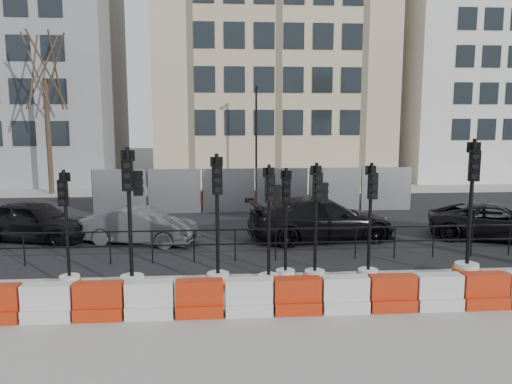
{
  "coord_description": "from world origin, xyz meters",
  "views": [
    {
      "loc": [
        -1.69,
        -13.03,
        4.19
      ],
      "look_at": [
        -0.45,
        3.0,
        1.82
      ],
      "focal_mm": 35.0,
      "sensor_mm": 36.0,
      "label": 1
    }
  ],
  "objects": [
    {
      "name": "barrier_row",
      "position": [
        -0.0,
        -2.8,
        0.37
      ],
      "size": [
        13.6,
        0.5,
        0.8
      ],
      "color": "red",
      "rests_on": "ground"
    },
    {
      "name": "sidewalk_far",
      "position": [
        0.0,
        16.0,
        0.01
      ],
      "size": [
        40.0,
        4.0,
        0.02
      ],
      "primitive_type": "cube",
      "color": "gray",
      "rests_on": "ground"
    },
    {
      "name": "traffic_signal_a",
      "position": [
        -5.36,
        -0.88,
        0.62
      ],
      "size": [
        0.59,
        0.59,
        2.98
      ],
      "rotation": [
        0.0,
        0.0,
        -0.08
      ],
      "color": "silver",
      "rests_on": "ground"
    },
    {
      "name": "car_c",
      "position": [
        1.89,
        3.67,
        0.75
      ],
      "size": [
        3.33,
        5.64,
        1.49
      ],
      "primitive_type": "imported",
      "rotation": [
        0.0,
        0.0,
        1.69
      ],
      "color": "black",
      "rests_on": "ground"
    },
    {
      "name": "lamp_post_far",
      "position": [
        0.5,
        14.98,
        3.22
      ],
      "size": [
        0.12,
        0.56,
        6.0
      ],
      "color": "black",
      "rests_on": "ground"
    },
    {
      "name": "traffic_signal_c",
      "position": [
        -1.71,
        -1.1,
        0.69
      ],
      "size": [
        0.66,
        0.66,
        3.36
      ],
      "rotation": [
        0.0,
        0.0,
        0.05
      ],
      "color": "silver",
      "rests_on": "ground"
    },
    {
      "name": "road",
      "position": [
        0.0,
        7.0,
        0.01
      ],
      "size": [
        40.0,
        14.0,
        0.03
      ],
      "primitive_type": "cube",
      "color": "black",
      "rests_on": "ground"
    },
    {
      "name": "traffic_signal_b",
      "position": [
        -3.77,
        -1.23,
        0.84
      ],
      "size": [
        0.7,
        0.7,
        3.54
      ],
      "rotation": [
        0.0,
        0.0,
        0.06
      ],
      "color": "silver",
      "rests_on": "ground"
    },
    {
      "name": "car_d",
      "position": [
        7.96,
        3.28,
        0.62
      ],
      "size": [
        5.02,
        5.85,
        1.25
      ],
      "primitive_type": "imported",
      "rotation": [
        0.0,
        0.0,
        1.21
      ],
      "color": "black",
      "rests_on": "ground"
    },
    {
      "name": "heras_fencing",
      "position": [
        -0.01,
        9.8,
        0.68
      ],
      "size": [
        14.33,
        1.72,
        2.0
      ],
      "color": "gray",
      "rests_on": "ground"
    },
    {
      "name": "building_grey",
      "position": [
        -14.0,
        21.99,
        7.0
      ],
      "size": [
        11.0,
        9.06,
        14.0
      ],
      "color": "gray",
      "rests_on": "ground"
    },
    {
      "name": "traffic_signal_g",
      "position": [
        2.13,
        -0.99,
        0.64
      ],
      "size": [
        0.61,
        0.61,
        3.11
      ],
      "rotation": [
        0.0,
        0.0,
        0.08
      ],
      "color": "silver",
      "rests_on": "ground"
    },
    {
      "name": "car_a",
      "position": [
        -7.98,
        4.28,
        0.71
      ],
      "size": [
        3.79,
        5.04,
        1.43
      ],
      "primitive_type": "imported",
      "rotation": [
        0.0,
        0.0,
        1.31
      ],
      "color": "black",
      "rests_on": "ground"
    },
    {
      "name": "tree_bare_far",
      "position": [
        -11.0,
        15.5,
        6.65
      ],
      "size": [
        2.0,
        2.0,
        9.0
      ],
      "color": "#473828",
      "rests_on": "ground"
    },
    {
      "name": "building_cream",
      "position": [
        2.0,
        21.99,
        9.0
      ],
      "size": [
        15.0,
        10.06,
        18.0
      ],
      "color": "#C4B88F",
      "rests_on": "ground"
    },
    {
      "name": "traffic_signal_f",
      "position": [
        0.75,
        -0.99,
        0.74
      ],
      "size": [
        0.61,
        0.61,
        3.12
      ],
      "rotation": [
        0.0,
        0.0,
        0.08
      ],
      "color": "silver",
      "rests_on": "ground"
    },
    {
      "name": "ground",
      "position": [
        0.0,
        0.0,
        0.0
      ],
      "size": [
        120.0,
        120.0,
        0.0
      ],
      "primitive_type": "plane",
      "color": "#51514C",
      "rests_on": "ground"
    },
    {
      "name": "traffic_signal_h",
      "position": [
        4.78,
        -0.91,
        0.76
      ],
      "size": [
        0.73,
        0.73,
        3.69
      ],
      "rotation": [
        0.0,
        0.0,
        -0.29
      ],
      "color": "silver",
      "rests_on": "ground"
    },
    {
      "name": "sidewalk_near",
      "position": [
        0.0,
        -3.0,
        0.01
      ],
      "size": [
        40.0,
        6.0,
        0.02
      ],
      "primitive_type": "cube",
      "color": "gray",
      "rests_on": "ground"
    },
    {
      "name": "car_b",
      "position": [
        -4.31,
        3.63,
        0.62
      ],
      "size": [
        3.26,
        4.45,
        1.24
      ],
      "primitive_type": "imported",
      "rotation": [
        0.0,
        0.0,
        1.3
      ],
      "color": "#47464B",
      "rests_on": "ground"
    },
    {
      "name": "kerb_railing",
      "position": [
        0.0,
        1.2,
        0.69
      ],
      "size": [
        18.0,
        0.04,
        1.0
      ],
      "color": "black",
      "rests_on": "ground"
    },
    {
      "name": "traffic_signal_d",
      "position": [
        -0.45,
        -1.23,
        0.74
      ],
      "size": [
        0.61,
        0.61,
        3.1
      ],
      "rotation": [
        0.0,
        0.0,
        0.1
      ],
      "color": "silver",
      "rests_on": "ground"
    },
    {
      "name": "building_white",
      "position": [
        17.0,
        21.99,
        8.0
      ],
      "size": [
        12.0,
        9.06,
        16.0
      ],
      "color": "silver",
      "rests_on": "ground"
    },
    {
      "name": "traffic_signal_e",
      "position": [
        0.01,
        -0.84,
        0.62
      ],
      "size": [
        0.59,
        0.59,
        2.98
      ],
      "rotation": [
        0.0,
        0.0,
        -0.13
      ],
      "color": "silver",
      "rests_on": "ground"
    }
  ]
}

